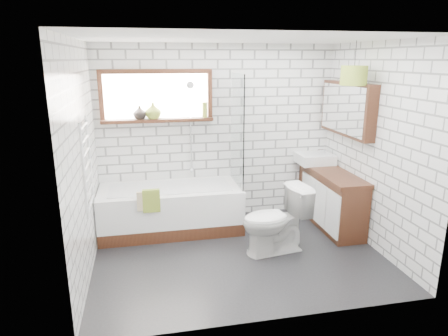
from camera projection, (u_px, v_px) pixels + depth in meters
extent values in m
cube|color=black|center=(238.00, 254.00, 4.86)|extent=(3.40, 2.60, 0.01)
cube|color=white|center=(241.00, 38.00, 4.20)|extent=(3.40, 2.60, 0.01)
cube|color=white|center=(218.00, 133.00, 5.76)|extent=(3.40, 0.01, 2.50)
cube|color=white|center=(277.00, 190.00, 3.30)|extent=(3.40, 0.01, 2.50)
cube|color=white|center=(82.00, 161.00, 4.20)|extent=(0.01, 2.60, 2.50)
cube|color=white|center=(375.00, 147.00, 4.86)|extent=(0.01, 2.60, 2.50)
cube|color=black|center=(157.00, 96.00, 5.41)|extent=(1.52, 0.16, 0.68)
cube|color=white|center=(87.00, 166.00, 4.22)|extent=(0.06, 0.52, 1.00)
cube|color=black|center=(347.00, 109.00, 5.30)|extent=(0.16, 1.20, 0.70)
cylinder|color=silver|center=(191.00, 128.00, 5.61)|extent=(0.02, 0.02, 1.30)
cube|color=white|center=(171.00, 209.00, 5.47)|extent=(1.89, 0.84, 0.61)
cube|color=white|center=(237.00, 130.00, 5.37)|extent=(0.02, 0.72, 1.50)
cube|color=olive|center=(151.00, 201.00, 4.95)|extent=(0.21, 0.06, 0.29)
cube|color=tan|center=(144.00, 201.00, 4.93)|extent=(0.19, 0.05, 0.24)
cube|color=black|center=(331.00, 198.00, 5.61)|extent=(0.44, 1.38, 0.79)
cube|color=white|center=(315.00, 159.00, 5.92)|extent=(0.50, 0.44, 0.15)
cylinder|color=silver|center=(325.00, 154.00, 5.93)|extent=(0.04, 0.04, 0.16)
imported|color=white|center=(275.00, 220.00, 4.81)|extent=(0.58, 0.87, 0.83)
imported|color=olive|center=(153.00, 112.00, 5.42)|extent=(0.24, 0.24, 0.22)
imported|color=black|center=(140.00, 114.00, 5.39)|extent=(0.21, 0.21, 0.19)
cylinder|color=olive|center=(205.00, 111.00, 5.56)|extent=(0.08, 0.08, 0.21)
cylinder|color=olive|center=(354.00, 75.00, 4.77)|extent=(0.31, 0.31, 0.23)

